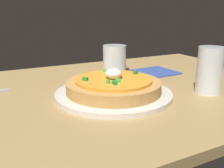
% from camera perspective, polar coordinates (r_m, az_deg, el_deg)
% --- Properties ---
extents(dining_table, '(1.16, 0.71, 0.02)m').
position_cam_1_polar(dining_table, '(0.69, -2.07, -2.07)').
color(dining_table, '#A2814D').
rests_on(dining_table, ground).
extents(plate, '(0.29, 0.29, 0.01)m').
position_cam_1_polar(plate, '(0.63, 0.00, -2.27)').
color(plate, silver).
rests_on(plate, dining_table).
extents(pizza, '(0.23, 0.23, 0.06)m').
position_cam_1_polar(pizza, '(0.62, 0.00, -0.31)').
color(pizza, '#C08A48').
rests_on(pizza, plate).
extents(cup_near, '(0.08, 0.08, 0.09)m').
position_cam_1_polar(cup_near, '(0.86, 0.56, 5.37)').
color(cup_near, silver).
rests_on(cup_near, dining_table).
extents(cup_far, '(0.06, 0.06, 0.12)m').
position_cam_1_polar(cup_far, '(0.69, 20.94, 2.43)').
color(cup_far, silver).
rests_on(cup_far, dining_table).
extents(napkin, '(0.13, 0.13, 0.00)m').
position_cam_1_polar(napkin, '(0.88, 9.60, 2.68)').
color(napkin, '#314790').
rests_on(napkin, dining_table).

